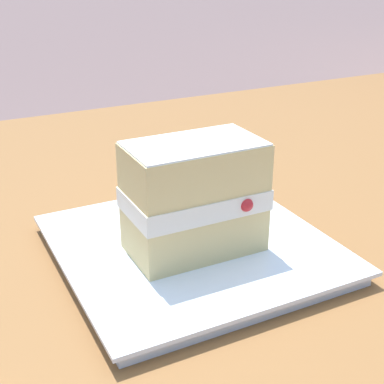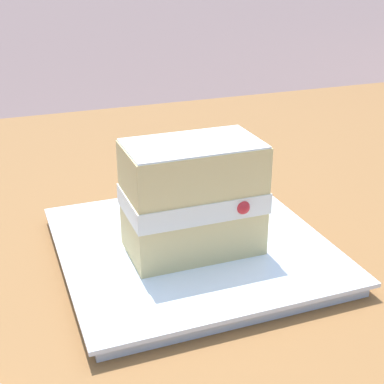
{
  "view_description": "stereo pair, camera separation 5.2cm",
  "coord_description": "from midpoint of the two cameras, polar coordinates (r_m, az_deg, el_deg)",
  "views": [
    {
      "loc": [
        0.41,
        0.52,
        1.04
      ],
      "look_at": [
        0.19,
        0.09,
        0.83
      ],
      "focal_mm": 51.94,
      "sensor_mm": 36.0,
      "label": 1
    },
    {
      "loc": [
        0.36,
        0.54,
        1.04
      ],
      "look_at": [
        0.19,
        0.09,
        0.83
      ],
      "focal_mm": 51.94,
      "sensor_mm": 36.0,
      "label": 2
    }
  ],
  "objects": [
    {
      "name": "dessert_plate",
      "position": [
        0.55,
        2.73,
        -5.9
      ],
      "size": [
        0.25,
        0.25,
        0.02
      ],
      "color": "white",
      "rests_on": "patio_table"
    },
    {
      "name": "patio_table",
      "position": [
        0.75,
        13.28,
        -7.36
      ],
      "size": [
        1.32,
        0.95,
        0.76
      ],
      "color": "brown",
      "rests_on": "ground"
    },
    {
      "name": "cake_slice",
      "position": [
        0.51,
        3.02,
        -0.63
      ],
      "size": [
        0.12,
        0.08,
        0.11
      ],
      "color": "#E0C17A",
      "rests_on": "dessert_plate"
    }
  ]
}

